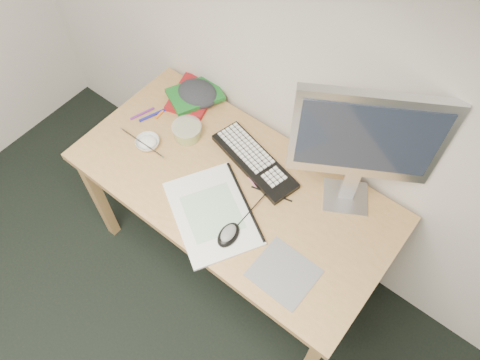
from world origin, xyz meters
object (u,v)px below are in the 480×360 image
object	(u,v)px
desk	(233,195)
rice_bowl	(148,143)
keyboard	(254,161)
sketchpad	(212,213)
monitor	(366,141)

from	to	relation	value
desk	rice_bowl	bearing A→B (deg)	-170.55
keyboard	sketchpad	bearing A→B (deg)	-72.24
keyboard	monitor	xyz separation A→B (m)	(0.40, 0.09, 0.37)
sketchpad	rice_bowl	size ratio (longest dim) A/B	3.89
sketchpad	monitor	size ratio (longest dim) A/B	0.68
sketchpad	keyboard	xyz separation A→B (m)	(-0.02, 0.31, 0.01)
sketchpad	keyboard	world-z (taller)	keyboard
desk	keyboard	xyz separation A→B (m)	(0.00, 0.15, 0.10)
monitor	rice_bowl	world-z (taller)	monitor
desk	sketchpad	size ratio (longest dim) A/B	3.34
desk	sketchpad	xyz separation A→B (m)	(0.02, -0.16, 0.09)
monitor	rice_bowl	distance (m)	0.97
sketchpad	keyboard	distance (m)	0.31
desk	monitor	bearing A→B (deg)	30.61
rice_bowl	sketchpad	bearing A→B (deg)	-11.25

